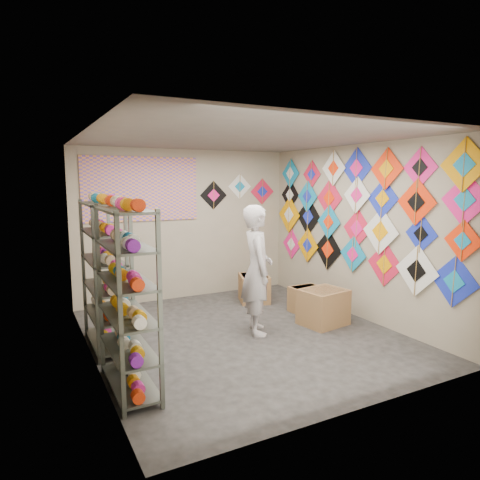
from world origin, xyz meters
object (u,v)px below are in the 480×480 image
shopkeeper (257,270)px  carton_b (307,300)px  carton_a (323,307)px  carton_c (254,288)px  shelf_rack_back (104,275)px  shelf_rack_front (127,300)px

shopkeeper → carton_b: 1.46m
carton_a → carton_c: bearing=92.8°
shopkeeper → carton_a: bearing=-79.8°
carton_a → carton_c: (-0.32, 1.55, -0.03)m
shelf_rack_back → carton_c: shelf_rack_back is taller
shelf_rack_back → carton_a: size_ratio=2.98×
carton_a → carton_c: carton_a is taller
carton_a → carton_b: 0.63m
shelf_rack_front → shelf_rack_back: 1.30m
shelf_rack_back → shopkeeper: (2.00, -0.45, -0.04)m
shopkeeper → carton_a: size_ratio=2.85×
shelf_rack_back → carton_b: size_ratio=3.74×
carton_b → carton_c: (-0.47, 0.94, 0.03)m
shelf_rack_front → carton_c: (2.73, 2.24, -0.71)m
shelf_rack_back → shelf_rack_front: bearing=-90.0°
shelf_rack_back → shopkeeper: size_ratio=1.05×
shelf_rack_front → shopkeeper: size_ratio=1.05×
shopkeeper → shelf_rack_front: bearing=132.2°
carton_b → carton_c: 1.05m
carton_b → shopkeeper: bearing=-161.2°
shopkeeper → carton_b: size_ratio=3.58×
shopkeeper → carton_c: (0.73, 1.38, -0.67)m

